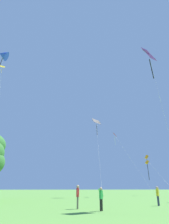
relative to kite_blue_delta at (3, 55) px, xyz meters
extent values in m
cube|color=yellow|center=(-4.34, 14.56, 6.58)|extent=(1.17, 0.69, 0.83)
cylinder|color=#3F382D|center=(-4.34, 14.56, 6.58)|extent=(0.93, 0.14, 0.32)
cylinder|color=yellow|center=(-4.34, 14.56, 5.66)|extent=(0.07, 0.07, 1.11)
cone|color=blue|center=(0.00, 0.00, 0.02)|extent=(1.61, 1.43, 1.66)
cylinder|color=black|center=(-0.13, -0.15, -1.61)|extent=(0.36, 0.41, 2.18)
cube|color=orange|center=(27.16, 20.24, -10.67)|extent=(0.81, 0.78, 0.86)
cube|color=orange|center=(27.16, 20.24, -11.81)|extent=(0.81, 0.78, 0.86)
cylinder|color=#3F382D|center=(27.16, 20.24, -11.24)|extent=(0.05, 0.05, 1.62)
cylinder|color=black|center=(27.24, 20.22, -13.74)|extent=(0.27, 0.14, 3.54)
cylinder|color=silver|center=(27.67, 15.17, -15.01)|extent=(1.04, 10.14, 7.23)
cube|color=red|center=(18.84, 14.84, -7.11)|extent=(0.87, 1.20, 0.83)
cylinder|color=#3F382D|center=(18.84, 14.84, -7.11)|extent=(0.67, 0.53, 0.39)
cylinder|color=silver|center=(18.90, 15.00, -8.25)|extent=(0.17, 0.37, 1.61)
cylinder|color=silver|center=(20.83, 10.86, -12.90)|extent=(3.99, 7.97, 11.45)
cube|color=black|center=(14.96, 13.21, -5.01)|extent=(1.74, 1.66, 1.30)
cylinder|color=#3F382D|center=(14.96, 13.21, -5.01)|extent=(1.69, 0.48, 0.42)
cylinder|color=black|center=(15.02, 13.26, -6.68)|extent=(0.26, 0.23, 2.02)
cylinder|color=silver|center=(14.27, 7.41, -11.89)|extent=(1.40, 11.61, 13.48)
cube|color=purple|center=(16.64, -8.81, -4.52)|extent=(1.50, 1.79, 1.57)
cylinder|color=#3F382D|center=(16.64, -8.81, -4.52)|extent=(1.41, 0.28, 0.85)
cylinder|color=black|center=(16.83, -8.63, -6.07)|extent=(0.50, 0.46, 1.91)
cylinder|color=silver|center=(16.21, -11.17, -11.64)|extent=(0.86, 4.74, 13.97)
cylinder|color=#2D3351|center=(17.25, -6.20, -18.21)|extent=(0.11, 0.11, 0.82)
cylinder|color=#2D3351|center=(17.12, -6.31, -18.21)|extent=(0.11, 0.11, 0.82)
cube|color=yellow|center=(17.18, -6.26, -17.50)|extent=(0.28, 0.28, 0.62)
cylinder|color=yellow|center=(17.28, -6.17, -17.34)|extent=(0.26, 0.24, 0.57)
cylinder|color=yellow|center=(17.08, -6.34, -17.34)|extent=(0.26, 0.24, 0.57)
sphere|color=tan|center=(17.18, -6.26, -17.08)|extent=(0.23, 0.23, 0.23)
cylinder|color=#665B4C|center=(9.71, -8.44, -18.19)|extent=(0.11, 0.11, 0.86)
cylinder|color=#665B4C|center=(9.67, -8.62, -18.19)|extent=(0.11, 0.11, 0.86)
cube|color=red|center=(9.69, -8.53, -17.44)|extent=(0.24, 0.25, 0.65)
cylinder|color=red|center=(9.72, -8.40, -17.28)|extent=(0.14, 0.30, 0.60)
cylinder|color=red|center=(9.66, -8.66, -17.28)|extent=(0.14, 0.30, 0.60)
sphere|color=tan|center=(9.69, -8.53, -17.00)|extent=(0.24, 0.24, 0.24)
cylinder|color=black|center=(11.16, -10.27, -18.24)|extent=(0.10, 0.10, 0.78)
cylinder|color=black|center=(11.28, -10.17, -18.24)|extent=(0.10, 0.10, 0.78)
cube|color=green|center=(11.22, -10.22, -17.56)|extent=(0.26, 0.26, 0.58)
cylinder|color=green|center=(11.12, -10.29, -17.41)|extent=(0.25, 0.22, 0.54)
cylinder|color=green|center=(11.31, -10.14, -17.41)|extent=(0.25, 0.22, 0.54)
sphere|color=tan|center=(11.22, -10.22, -17.16)|extent=(0.21, 0.21, 0.21)
camera|label=1|loc=(8.20, -26.68, -17.09)|focal=35.17mm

